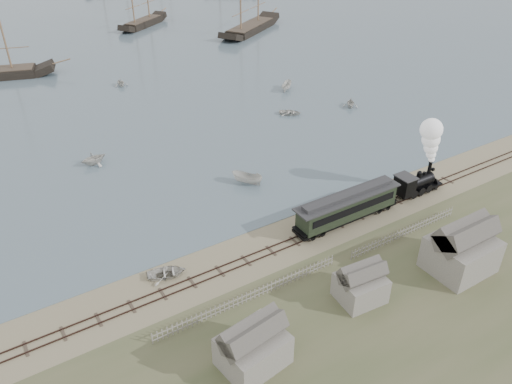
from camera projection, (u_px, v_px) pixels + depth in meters
ground at (269, 238)px, 53.33m from camera, size 600.00×600.00×0.00m
rail_track at (279, 247)px, 51.87m from camera, size 120.00×1.80×0.16m
picket_fence_west at (251, 300)px, 45.37m from camera, size 19.00×0.10×1.20m
picket_fence_east at (404, 236)px, 53.56m from camera, size 15.00×0.10×1.20m
shed_left at (253, 363)px, 39.48m from camera, size 5.00×4.00×4.10m
shed_mid at (359, 298)px, 45.59m from camera, size 4.00×3.50×3.60m
shed_right at (457, 268)px, 49.10m from camera, size 6.00×5.00×5.10m
locomotive at (427, 161)px, 59.20m from camera, size 7.27×2.71×9.06m
passenger_coach at (347, 206)px, 54.86m from camera, size 13.35×2.57×3.24m
beached_dinghy at (167, 273)px, 47.97m from camera, size 3.63×4.37×0.78m
rowboat_1 at (93, 158)px, 66.65m from camera, size 3.56×3.94×1.82m
rowboat_2 at (247, 179)px, 62.33m from camera, size 4.00×3.70×1.54m
rowboat_3 at (290, 112)px, 81.20m from camera, size 4.32×4.39×0.74m
rowboat_4 at (351, 103)px, 83.71m from camera, size 3.90×3.85×1.56m
rowboat_5 at (286, 86)px, 90.59m from camera, size 3.53×3.84×1.47m
rowboat_7 at (121, 82)px, 92.32m from camera, size 2.88×2.50×1.48m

